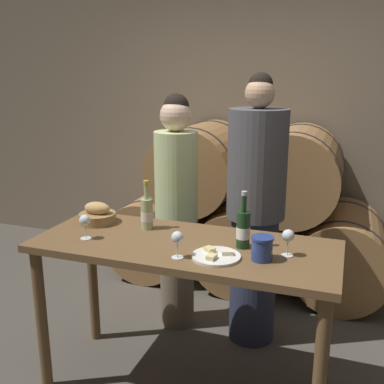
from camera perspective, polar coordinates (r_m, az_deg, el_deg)
name	(u,v)px	position (r m, az deg, el deg)	size (l,w,h in m)	color
stone_wall_back	(263,94)	(4.28, 8.98, 12.20)	(10.00, 0.12, 3.20)	#7F705B
barrel_stack	(246,213)	(3.90, 6.85, -2.66)	(2.35, 0.88, 1.38)	#9E7042
tasting_table	(184,265)	(2.48, -1.03, -9.29)	(1.64, 0.66, 0.90)	brown
person_left	(176,210)	(3.12, -1.98, -2.25)	(0.30, 0.30, 1.66)	#756651
person_right	(255,213)	(2.95, 8.05, -2.60)	(0.38, 0.38, 1.79)	#2D334C
wine_bottle_red	(243,229)	(2.35, 6.52, -4.66)	(0.07, 0.07, 0.30)	#193819
wine_bottle_white	(147,213)	(2.62, -5.75, -2.67)	(0.07, 0.07, 0.29)	#ADBC7F
blue_crock	(262,247)	(2.22, 8.89, -6.95)	(0.11, 0.11, 0.12)	navy
bread_basket	(97,215)	(2.79, -11.91, -2.87)	(0.22, 0.22, 0.13)	olive
cheese_plate	(216,256)	(2.24, 3.08, -8.10)	(0.24, 0.24, 0.04)	white
wine_glass_far_left	(85,221)	(2.52, -13.45, -3.65)	(0.06, 0.06, 0.14)	white
wine_glass_left	(177,239)	(2.20, -1.87, -5.94)	(0.06, 0.06, 0.14)	white
wine_glass_center	(288,237)	(2.28, 12.11, -5.59)	(0.06, 0.06, 0.14)	white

